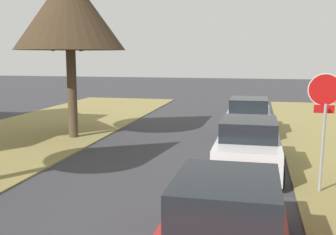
{
  "coord_description": "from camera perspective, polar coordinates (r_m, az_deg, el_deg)",
  "views": [
    {
      "loc": [
        2.59,
        -0.36,
        3.45
      ],
      "look_at": [
        0.12,
        10.88,
        1.66
      ],
      "focal_mm": 43.29,
      "sensor_mm": 36.0,
      "label": 1
    }
  ],
  "objects": [
    {
      "name": "stop_sign_far",
      "position": [
        10.58,
        21.13,
        1.39
      ],
      "size": [
        0.81,
        0.36,
        2.96
      ],
      "color": "#9EA0A5",
      "rests_on": "grass_verge_right"
    },
    {
      "name": "street_tree_left_mid_b",
      "position": [
        17.19,
        -13.75,
        14.33
      ],
      "size": [
        4.44,
        4.44,
        6.71
      ],
      "color": "#4C3E2B",
      "rests_on": "grass_verge_left"
    },
    {
      "name": "parked_sedan_red",
      "position": [
        6.84,
        8.25,
        -14.78
      ],
      "size": [
        1.96,
        4.41,
        1.57
      ],
      "color": "red",
      "rests_on": "ground"
    },
    {
      "name": "parked_sedan_white",
      "position": [
        12.47,
        11.27,
        -3.97
      ],
      "size": [
        1.96,
        4.41,
        1.57
      ],
      "color": "white",
      "rests_on": "ground"
    },
    {
      "name": "parked_sedan_silver",
      "position": [
        18.3,
        11.29,
        0.09
      ],
      "size": [
        1.96,
        4.41,
        1.57
      ],
      "color": "#BCBCC1",
      "rests_on": "ground"
    }
  ]
}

